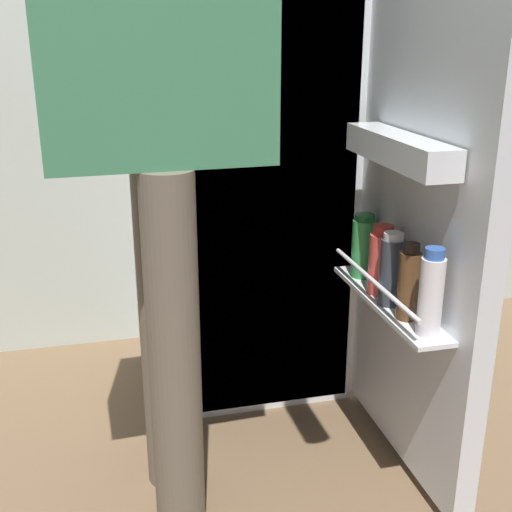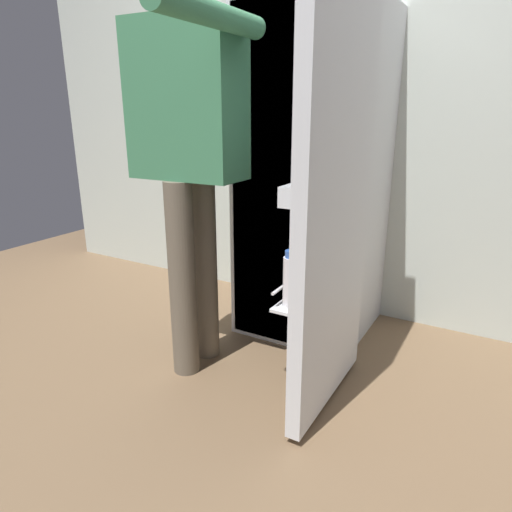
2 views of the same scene
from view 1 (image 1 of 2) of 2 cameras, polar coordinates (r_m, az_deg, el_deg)
name	(u,v)px [view 1 (image 1 of 2)]	position (r m, az deg, el deg)	size (l,w,h in m)	color
ground_plane	(277,458)	(1.94, 1.84, -17.19)	(5.70, 5.70, 0.00)	brown
kitchen_wall	(210,1)	(2.46, -4.03, 21.35)	(4.40, 0.10, 2.49)	beige
refrigerator	(246,142)	(2.08, -0.85, 9.91)	(0.70, 1.26, 1.63)	silver
person	(160,68)	(1.42, -8.37, 15.92)	(0.59, 0.80, 1.76)	#665B4C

